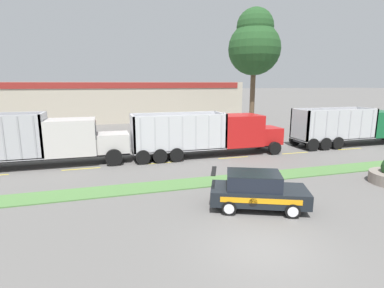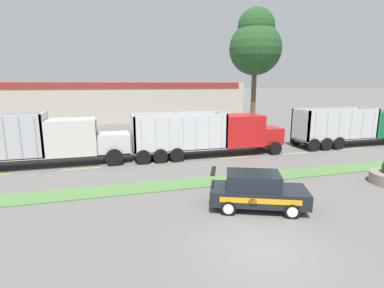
# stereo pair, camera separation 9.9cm
# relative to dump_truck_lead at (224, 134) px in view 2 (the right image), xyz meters

# --- Properties ---
(ground_plane) EXTENTS (600.00, 600.00, 0.00)m
(ground_plane) POSITION_rel_dump_truck_lead_xyz_m (-3.88, -13.10, -1.60)
(ground_plane) COLOR slate
(grass_verge) EXTENTS (120.00, 1.69, 0.06)m
(grass_verge) POSITION_rel_dump_truck_lead_xyz_m (-3.88, -6.11, -1.57)
(grass_verge) COLOR #517F42
(grass_verge) RESTS_ON ground_plane
(centre_line_3) EXTENTS (2.40, 0.14, 0.01)m
(centre_line_3) POSITION_rel_dump_truck_lead_xyz_m (-10.47, -1.26, -1.60)
(centre_line_3) COLOR yellow
(centre_line_3) RESTS_ON ground_plane
(centre_line_4) EXTENTS (2.40, 0.14, 0.01)m
(centre_line_4) POSITION_rel_dump_truck_lead_xyz_m (-5.07, -1.26, -1.60)
(centre_line_4) COLOR yellow
(centre_line_4) RESTS_ON ground_plane
(centre_line_5) EXTENTS (2.40, 0.14, 0.01)m
(centre_line_5) POSITION_rel_dump_truck_lead_xyz_m (0.33, -1.26, -1.60)
(centre_line_5) COLOR yellow
(centre_line_5) RESTS_ON ground_plane
(centre_line_6) EXTENTS (2.40, 0.14, 0.01)m
(centre_line_6) POSITION_rel_dump_truck_lead_xyz_m (5.73, -1.26, -1.60)
(centre_line_6) COLOR yellow
(centre_line_6) RESTS_ON ground_plane
(centre_line_7) EXTENTS (2.40, 0.14, 0.01)m
(centre_line_7) POSITION_rel_dump_truck_lead_xyz_m (11.13, -1.26, -1.60)
(centre_line_7) COLOR yellow
(centre_line_7) RESTS_ON ground_plane
(dump_truck_lead) EXTENTS (11.84, 2.81, 3.40)m
(dump_truck_lead) POSITION_rel_dump_truck_lead_xyz_m (0.00, 0.00, 0.00)
(dump_truck_lead) COLOR black
(dump_truck_lead) RESTS_ON ground_plane
(dump_truck_mid) EXTENTS (11.47, 2.64, 3.61)m
(dump_truck_mid) POSITION_rel_dump_truck_lead_xyz_m (-12.10, 0.10, 0.09)
(dump_truck_mid) COLOR black
(dump_truck_mid) RESTS_ON ground_plane
(dump_truck_trail) EXTENTS (12.05, 2.70, 3.38)m
(dump_truck_trail) POSITION_rel_dump_truck_lead_xyz_m (13.86, 0.14, -0.04)
(dump_truck_trail) COLOR black
(dump_truck_trail) RESTS_ON ground_plane
(rally_car) EXTENTS (4.58, 3.30, 1.69)m
(rally_car) POSITION_rel_dump_truck_lead_xyz_m (-2.49, -10.11, -0.76)
(rally_car) COLOR black
(rally_car) RESTS_ON ground_plane
(store_building_backdrop) EXTENTS (35.31, 12.10, 5.66)m
(store_building_backdrop) POSITION_rel_dump_truck_lead_xyz_m (-6.16, 26.69, 1.23)
(store_building_backdrop) COLOR #BCB29E
(store_building_backdrop) RESTS_ON ground_plane
(tree_behind_centre) EXTENTS (5.71, 5.71, 13.48)m
(tree_behind_centre) POSITION_rel_dump_truck_lead_xyz_m (7.33, 9.48, 8.13)
(tree_behind_centre) COLOR brown
(tree_behind_centre) RESTS_ON ground_plane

